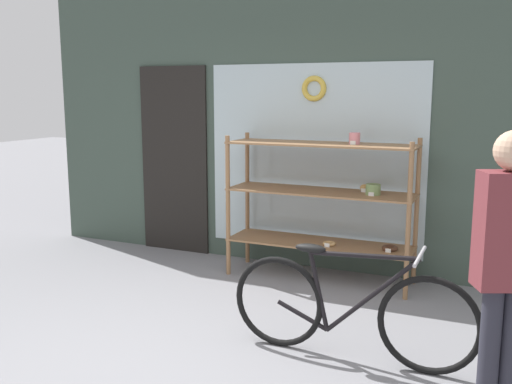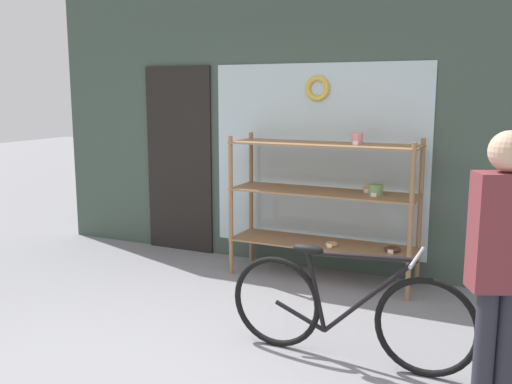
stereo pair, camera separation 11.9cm
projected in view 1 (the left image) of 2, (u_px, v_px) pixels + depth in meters
The scene contains 5 objects.
ground_plane at pixel (156, 373), 3.73m from camera, with size 30.00×30.00×0.00m, color gray.
storefront_facade at pixel (293, 121), 5.88m from camera, with size 6.06×0.13×3.11m.
display_case at pixel (324, 196), 5.46m from camera, with size 1.80×0.50×1.45m.
bicycle at pixel (349, 309), 3.88m from camera, with size 1.71×0.46×0.80m.
pedestrian at pixel (507, 257), 3.01m from camera, with size 0.37×0.29×1.63m.
Camera 1 is at (2.00, -2.91, 1.82)m, focal length 40.00 mm.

